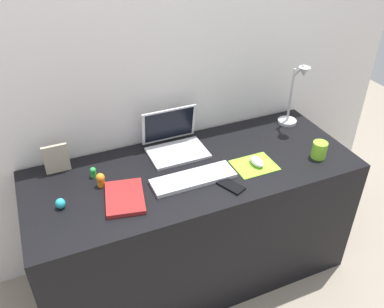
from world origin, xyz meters
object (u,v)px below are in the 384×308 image
object	(u,v)px
laptop	(174,140)
keyboard	(193,178)
desk_lamp	(294,97)
toy_figurine_green	(93,172)
toy_figurine_cyan	(60,203)
toy_figurine_orange	(101,179)
cell_phone	(231,186)
mouse	(257,162)
coffee_mug	(319,150)
notebook_pad	(125,197)
picture_frame	(56,159)

from	to	relation	value
laptop	keyboard	distance (m)	0.30
desk_lamp	toy_figurine_green	bearing A→B (deg)	-177.92
laptop	toy_figurine_cyan	size ratio (longest dim) A/B	6.28
keyboard	toy_figurine_orange	world-z (taller)	toy_figurine_orange
cell_phone	keyboard	bearing A→B (deg)	117.21
cell_phone	toy_figurine_orange	size ratio (longest dim) A/B	1.87
laptop	mouse	world-z (taller)	laptop
coffee_mug	toy_figurine_orange	size ratio (longest dim) A/B	1.29
coffee_mug	toy_figurine_orange	bearing A→B (deg)	169.18
laptop	cell_phone	size ratio (longest dim) A/B	2.34
desk_lamp	toy_figurine_cyan	world-z (taller)	desk_lamp
notebook_pad	toy_figurine_cyan	world-z (taller)	toy_figurine_cyan
cell_phone	toy_figurine_green	xyz separation A→B (m)	(-0.58, 0.33, 0.02)
toy_figurine_cyan	desk_lamp	bearing A→B (deg)	8.84
keyboard	toy_figurine_green	xyz separation A→B (m)	(-0.43, 0.22, 0.02)
keyboard	picture_frame	bearing A→B (deg)	150.57
keyboard	desk_lamp	xyz separation A→B (m)	(0.73, 0.26, 0.17)
desk_lamp	coffee_mug	xyz separation A→B (m)	(-0.06, -0.33, -0.14)
toy_figurine_orange	toy_figurine_green	distance (m)	0.09
notebook_pad	toy_figurine_cyan	bearing A→B (deg)	-179.82
desk_lamp	toy_figurine_green	distance (m)	1.18
coffee_mug	toy_figurine_green	bearing A→B (deg)	165.28
notebook_pad	toy_figurine_cyan	size ratio (longest dim) A/B	5.03
picture_frame	toy_figurine_orange	size ratio (longest dim) A/B	2.20
notebook_pad	toy_figurine_orange	distance (m)	0.16
laptop	picture_frame	xyz separation A→B (m)	(-0.60, 0.03, 0.02)
mouse	picture_frame	xyz separation A→B (m)	(-0.93, 0.34, 0.05)
notebook_pad	toy_figurine_green	world-z (taller)	toy_figurine_green
desk_lamp	toy_figurine_green	xyz separation A→B (m)	(-1.17, -0.04, -0.15)
picture_frame	toy_figurine_green	distance (m)	0.19
keyboard	notebook_pad	distance (m)	0.34
laptop	toy_figurine_cyan	xyz separation A→B (m)	(-0.63, -0.25, -0.03)
laptop	coffee_mug	bearing A→B (deg)	-29.24
coffee_mug	toy_figurine_cyan	bearing A→B (deg)	174.48
desk_lamp	toy_figurine_orange	world-z (taller)	desk_lamp
laptop	keyboard	xyz separation A→B (m)	(-0.01, -0.29, -0.04)
notebook_pad	picture_frame	distance (m)	0.42
coffee_mug	picture_frame	bearing A→B (deg)	162.18
desk_lamp	notebook_pad	size ratio (longest dim) A/B	1.62
keyboard	desk_lamp	distance (m)	0.79
laptop	desk_lamp	bearing A→B (deg)	-2.87
notebook_pad	toy_figurine_cyan	distance (m)	0.28
laptop	toy_figurine_green	xyz separation A→B (m)	(-0.45, -0.08, -0.03)
laptop	toy_figurine_green	bearing A→B (deg)	-170.06
mouse	desk_lamp	bearing A→B (deg)	34.75
mouse	cell_phone	size ratio (longest dim) A/B	0.75
cell_phone	toy_figurine_green	world-z (taller)	toy_figurine_green
desk_lamp	keyboard	bearing A→B (deg)	-160.57
picture_frame	toy_figurine_cyan	world-z (taller)	picture_frame
toy_figurine_orange	mouse	bearing A→B (deg)	-10.78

